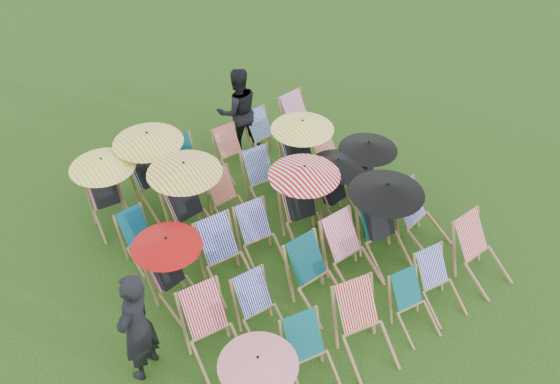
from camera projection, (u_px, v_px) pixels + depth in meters
ground at (288, 249)px, 10.40m from camera, size 100.00×100.00×0.00m
deckchair_1 at (312, 359)px, 8.20m from camera, size 0.75×0.95×0.93m
deckchair_2 at (366, 328)px, 8.51m from camera, size 0.86×1.06×1.03m
deckchair_3 at (415, 306)px, 8.93m from camera, size 0.64×0.82×0.82m
deckchair_4 at (441, 285)px, 9.22m from camera, size 0.67×0.86×0.87m
deckchair_5 at (483, 253)px, 9.63m from camera, size 0.70×0.95×1.00m
deckchair_6 at (214, 332)px, 8.46m from camera, size 0.77×1.01×1.03m
deckchair_7 at (262, 311)px, 8.82m from camera, size 0.63×0.85×0.89m
deckchair_8 at (318, 278)px, 9.23m from camera, size 0.70×0.95×1.01m
deckchair_9 at (352, 254)px, 9.60m from camera, size 0.69×0.96×1.02m
deckchair_10 at (385, 221)px, 9.83m from camera, size 1.19×1.25×1.41m
deckchair_11 at (423, 218)px, 10.23m from camera, size 0.84×1.04×1.00m
deckchair_12 at (172, 271)px, 9.15m from camera, size 1.03×1.12×1.23m
deckchair_13 at (227, 258)px, 9.54m from camera, size 0.73×0.98×1.02m
deckchair_14 at (261, 238)px, 9.94m from camera, size 0.70×0.91×0.92m
deckchair_15 at (304, 202)px, 10.19m from camera, size 1.17×1.25×1.39m
deckchair_16 at (339, 188)px, 10.64m from camera, size 0.99×1.07×1.18m
deckchair_17 at (368, 172)px, 10.96m from camera, size 1.03×1.08×1.22m
deckchair_18 at (142, 240)px, 9.98m from camera, size 0.59×0.79×0.82m
deckchair_19 at (189, 200)px, 10.19m from camera, size 1.22×1.30×1.44m
deckchair_20 at (229, 199)px, 10.73m from camera, size 0.58×0.80×0.85m
deckchair_21 at (266, 180)px, 11.07m from camera, size 0.68×0.89×0.92m
deckchair_22 at (303, 153)px, 11.27m from camera, size 1.13×1.19×1.34m
deckchair_23 at (330, 153)px, 11.71m from camera, size 0.67×0.88×0.90m
deckchair_24 at (107, 192)px, 10.47m from camera, size 1.09×1.16×1.30m
deckchair_25 at (153, 169)px, 10.84m from camera, size 1.21×1.28×1.43m
deckchair_26 at (186, 167)px, 11.37m from camera, size 0.72×0.92×0.91m
deckchair_27 at (234, 153)px, 11.77m from camera, size 0.56×0.78×0.83m
deckchair_28 at (267, 136)px, 12.15m from camera, size 0.66×0.86×0.88m
deckchair_29 at (303, 122)px, 12.45m from camera, size 0.72×0.95×0.97m
person_left at (137, 327)px, 8.04m from camera, size 0.79×0.74×1.82m
person_rear at (238, 111)px, 12.04m from camera, size 1.00×0.87×1.76m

